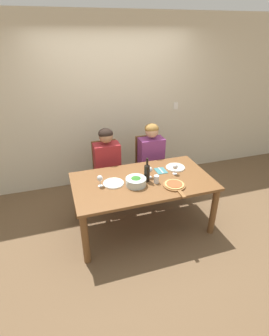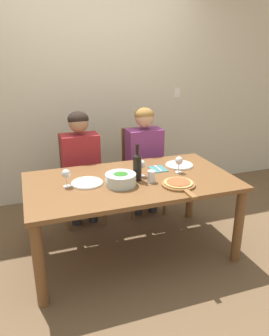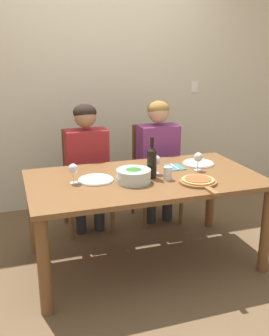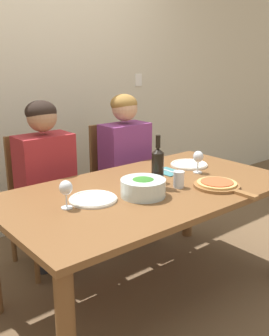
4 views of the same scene
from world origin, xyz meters
name	(u,v)px [view 2 (image 2 of 4)]	position (x,y,z in m)	size (l,w,h in m)	color
ground_plane	(131,251)	(0.00, 0.00, 0.00)	(40.00, 40.00, 0.00)	brown
back_wall	(93,88)	(0.00, 1.43, 1.35)	(10.00, 0.06, 2.70)	beige
dining_table	(131,190)	(0.00, 0.00, 0.62)	(1.78, 0.98, 0.72)	brown
chair_left	(80,175)	(-0.30, 0.83, 0.50)	(0.42, 0.42, 0.95)	brown
chair_right	(141,168)	(0.40, 0.83, 0.50)	(0.42, 0.42, 0.95)	brown
person_woman	(81,159)	(-0.30, 0.72, 0.72)	(0.47, 0.51, 1.20)	#28282D
person_man	(145,152)	(0.40, 0.72, 0.72)	(0.47, 0.51, 1.20)	#28282D
wine_bottle	(137,166)	(0.05, -0.03, 0.85)	(0.07, 0.07, 0.32)	black
broccoli_bowl	(121,179)	(-0.12, -0.09, 0.77)	(0.26, 0.26, 0.11)	silver
dinner_plate_left	(87,183)	(-0.38, 0.03, 0.73)	(0.27, 0.27, 0.02)	silver
dinner_plate_right	(179,165)	(0.55, 0.18, 0.73)	(0.27, 0.27, 0.02)	silver
pizza_on_board	(179,184)	(0.33, -0.26, 0.74)	(0.28, 0.42, 0.04)	brown
wine_glass_left	(66,175)	(-0.54, 0.03, 0.83)	(0.07, 0.07, 0.15)	silver
wine_glass_right	(179,161)	(0.46, 0.02, 0.83)	(0.07, 0.07, 0.15)	silver
wine_glass_centre	(141,165)	(0.11, 0.04, 0.83)	(0.07, 0.07, 0.15)	silver
water_tumbler	(151,176)	(0.14, -0.11, 0.77)	(0.07, 0.07, 0.10)	silver
fork_on_napkin	(158,169)	(0.32, 0.16, 0.73)	(0.14, 0.18, 0.01)	#387075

